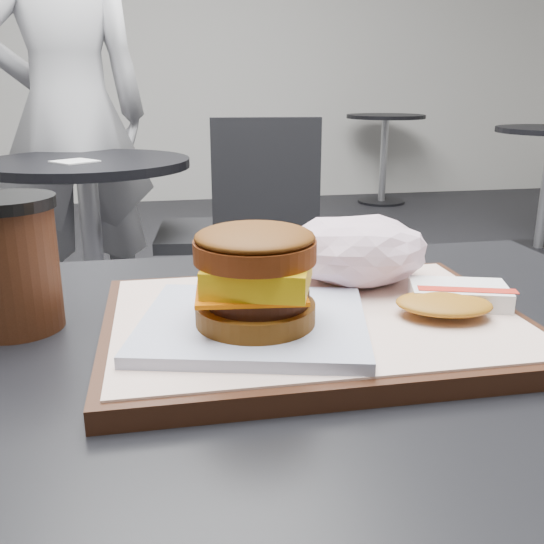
{
  "coord_description": "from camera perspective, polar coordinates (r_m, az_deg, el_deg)",
  "views": [
    {
      "loc": [
        -0.11,
        -0.49,
        0.99
      ],
      "look_at": [
        -0.02,
        0.0,
        0.83
      ],
      "focal_mm": 40.0,
      "sensor_mm": 36.0,
      "label": 1
    }
  ],
  "objects": [
    {
      "name": "crumpled_wrapper",
      "position": [
        0.64,
        7.8,
        2.04
      ],
      "size": [
        0.16,
        0.12,
        0.07
      ],
      "primitive_type": null,
      "color": "white",
      "rests_on": "serving_tray"
    },
    {
      "name": "breakfast_sandwich",
      "position": [
        0.5,
        -1.59,
        -1.49
      ],
      "size": [
        0.23,
        0.21,
        0.09
      ],
      "color": "silver",
      "rests_on": "serving_tray"
    },
    {
      "name": "napkin",
      "position": [
        2.1,
        -18.08,
        9.87
      ],
      "size": [
        0.17,
        0.17,
        0.0
      ],
      "primitive_type": "cube",
      "rotation": [
        0.0,
        0.0,
        0.68
      ],
      "color": "white",
      "rests_on": "neighbor_table"
    },
    {
      "name": "neighbor_table",
      "position": [
        2.2,
        -16.74,
        4.95
      ],
      "size": [
        0.7,
        0.7,
        0.75
      ],
      "color": "black",
      "rests_on": "ground"
    },
    {
      "name": "neighbor_chair",
      "position": [
        2.25,
        -3.62,
        4.88
      ],
      "size": [
        0.62,
        0.46,
        0.88
      ],
      "color": "#A8A8AE",
      "rests_on": "ground"
    },
    {
      "name": "patron",
      "position": [
        2.57,
        -18.57,
        13.88
      ],
      "size": [
        0.73,
        0.57,
        1.76
      ],
      "primitive_type": "imported",
      "rotation": [
        0.0,
        0.0,
        3.4
      ],
      "color": "silver",
      "rests_on": "ground"
    },
    {
      "name": "bg_table_far",
      "position": [
        5.36,
        10.55,
        12.36
      ],
      "size": [
        0.66,
        0.66,
        0.75
      ],
      "color": "black",
      "rests_on": "ground"
    },
    {
      "name": "coffee_cup",
      "position": [
        0.6,
        -23.38,
        0.96
      ],
      "size": [
        0.09,
        0.09,
        0.13
      ],
      "color": "#3A1B0E",
      "rests_on": "customer_table"
    },
    {
      "name": "customer_table",
      "position": [
        0.65,
        1.53,
        -21.67
      ],
      "size": [
        0.8,
        0.6,
        0.77
      ],
      "color": "#A5A5AA",
      "rests_on": "ground"
    },
    {
      "name": "hash_brown",
      "position": [
        0.59,
        16.6,
        -2.4
      ],
      "size": [
        0.13,
        0.11,
        0.02
      ],
      "color": "white",
      "rests_on": "serving_tray"
    },
    {
      "name": "serving_tray",
      "position": [
        0.56,
        4.01,
        -4.86
      ],
      "size": [
        0.38,
        0.28,
        0.02
      ],
      "color": "black",
      "rests_on": "customer_table"
    }
  ]
}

